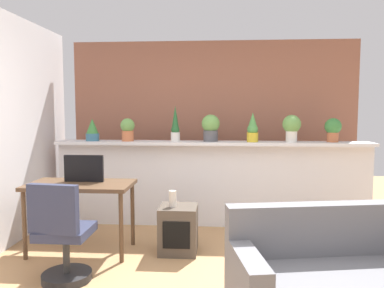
{
  "coord_description": "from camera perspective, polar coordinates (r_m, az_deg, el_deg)",
  "views": [
    {
      "loc": [
        0.1,
        -2.97,
        1.53
      ],
      "look_at": [
        -0.19,
        1.07,
        1.16
      ],
      "focal_mm": 35.8,
      "sensor_mm": 36.0,
      "label": 1
    }
  ],
  "objects": [
    {
      "name": "divider_wall",
      "position": [
        5.07,
        2.97,
        -6.11
      ],
      "size": [
        4.05,
        0.16,
        1.08
      ],
      "primitive_type": "cube",
      "color": "silver",
      "rests_on": "ground"
    },
    {
      "name": "plant_shelf",
      "position": [
        4.95,
        2.99,
        0.14
      ],
      "size": [
        4.05,
        0.36,
        0.04
      ],
      "primitive_type": "cube",
      "color": "silver",
      "rests_on": "divider_wall"
    },
    {
      "name": "brick_wall_behind",
      "position": [
        5.57,
        3.14,
        2.3
      ],
      "size": [
        4.05,
        0.1,
        2.5
      ],
      "primitive_type": "cube",
      "color": "#935B47",
      "rests_on": "ground"
    },
    {
      "name": "potted_plant_0",
      "position": [
        5.2,
        -14.62,
        2.01
      ],
      "size": [
        0.17,
        0.17,
        0.3
      ],
      "color": "#386B84",
      "rests_on": "plant_shelf"
    },
    {
      "name": "potted_plant_1",
      "position": [
        5.07,
        -9.57,
        2.23
      ],
      "size": [
        0.18,
        0.18,
        0.3
      ],
      "color": "#C66B42",
      "rests_on": "plant_shelf"
    },
    {
      "name": "potted_plant_2",
      "position": [
        4.98,
        -2.5,
        2.71
      ],
      "size": [
        0.12,
        0.12,
        0.47
      ],
      "color": "silver",
      "rests_on": "plant_shelf"
    },
    {
      "name": "potted_plant_3",
      "position": [
        4.95,
        2.8,
        2.53
      ],
      "size": [
        0.23,
        0.23,
        0.35
      ],
      "color": "#4C4C51",
      "rests_on": "plant_shelf"
    },
    {
      "name": "potted_plant_4",
      "position": [
        4.93,
        9.02,
        2.26
      ],
      "size": [
        0.14,
        0.14,
        0.38
      ],
      "color": "gold",
      "rests_on": "plant_shelf"
    },
    {
      "name": "potted_plant_5",
      "position": [
        4.97,
        14.63,
        2.56
      ],
      "size": [
        0.23,
        0.23,
        0.35
      ],
      "color": "silver",
      "rests_on": "plant_shelf"
    },
    {
      "name": "potted_plant_6",
      "position": [
        5.17,
        20.26,
        2.16
      ],
      "size": [
        0.21,
        0.21,
        0.3
      ],
      "color": "#C66B42",
      "rests_on": "plant_shelf"
    },
    {
      "name": "desk",
      "position": [
        4.26,
        -16.28,
        -6.72
      ],
      "size": [
        1.1,
        0.6,
        0.75
      ],
      "color": "brown",
      "rests_on": "ground"
    },
    {
      "name": "tv_monitor",
      "position": [
        4.29,
        -15.81,
        -3.52
      ],
      "size": [
        0.43,
        0.04,
        0.29
      ],
      "primitive_type": "cube",
      "color": "black",
      "rests_on": "desk"
    },
    {
      "name": "office_chair",
      "position": [
        3.63,
        -18.74,
        -13.42
      ],
      "size": [
        0.47,
        0.47,
        0.91
      ],
      "color": "#262628",
      "rests_on": "ground"
    },
    {
      "name": "side_cube_shelf",
      "position": [
        4.2,
        -2.05,
        -12.58
      ],
      "size": [
        0.4,
        0.41,
        0.5
      ],
      "color": "#4C4238",
      "rests_on": "ground"
    },
    {
      "name": "vase_on_shelf",
      "position": [
        4.1,
        -2.9,
        -8.14
      ],
      "size": [
        0.08,
        0.08,
        0.17
      ],
      "primitive_type": "cylinder",
      "color": "silver",
      "rests_on": "side_cube_shelf"
    },
    {
      "name": "couch",
      "position": [
        3.13,
        21.06,
        -18.62
      ],
      "size": [
        1.67,
        1.03,
        0.8
      ],
      "color": "slate",
      "rests_on": "ground"
    }
  ]
}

